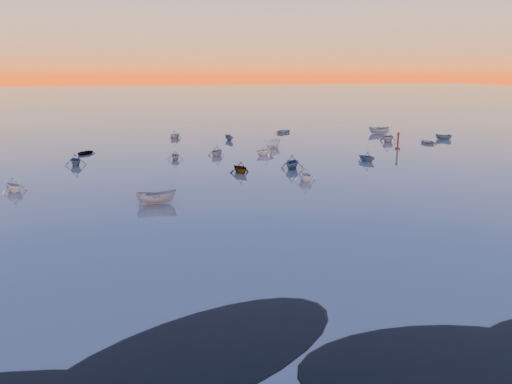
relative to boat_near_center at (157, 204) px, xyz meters
name	(u,v)px	position (x,y,z in m)	size (l,w,h in m)	color
ground	(181,126)	(10.75, 70.73, 0.00)	(600.00, 600.00, 0.00)	#675D56
mud_lobes	(418,343)	(10.75, -30.27, 0.01)	(140.00, 6.00, 0.07)	black
moored_fleet	(218,159)	(10.75, 23.73, 0.00)	(124.00, 58.00, 1.20)	white
boat_near_center	(157,204)	(0.00, 0.00, 0.00)	(4.03, 1.71, 1.40)	gray
boat_near_right	(367,161)	(31.76, 16.28, 0.00)	(3.28, 1.48, 1.15)	#37566A
channel_marker	(398,142)	(42.21, 25.43, 1.22)	(0.87, 0.87, 3.09)	#4A170F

